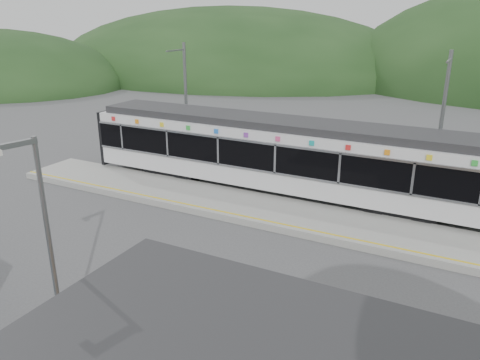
% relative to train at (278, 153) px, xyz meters
% --- Properties ---
extents(ground, '(120.00, 120.00, 0.00)m').
position_rel_train_xyz_m(ground, '(-0.04, -6.00, -2.06)').
color(ground, '#4C4C4F').
rests_on(ground, ground).
extents(hills, '(146.00, 149.00, 26.00)m').
position_rel_train_xyz_m(hills, '(6.15, -0.71, -2.06)').
color(hills, '#1E3D19').
rests_on(hills, ground).
extents(platform, '(26.00, 3.20, 0.30)m').
position_rel_train_xyz_m(platform, '(-0.04, -2.70, -1.91)').
color(platform, '#9E9E99').
rests_on(platform, ground).
extents(yellow_line, '(26.00, 0.10, 0.01)m').
position_rel_train_xyz_m(yellow_line, '(-0.04, -4.00, -1.76)').
color(yellow_line, yellow).
rests_on(yellow_line, platform).
extents(train, '(20.44, 3.01, 3.74)m').
position_rel_train_xyz_m(train, '(0.00, 0.00, 0.00)').
color(train, black).
rests_on(train, ground).
extents(catenary_mast_west, '(0.18, 1.80, 7.00)m').
position_rel_train_xyz_m(catenary_mast_west, '(-7.04, 2.56, 1.58)').
color(catenary_mast_west, slate).
rests_on(catenary_mast_west, ground).
extents(catenary_mast_east, '(0.18, 1.80, 7.00)m').
position_rel_train_xyz_m(catenary_mast_east, '(6.96, 2.56, 1.58)').
color(catenary_mast_east, slate).
rests_on(catenary_mast_east, ground).
extents(lamp_post, '(0.38, 1.06, 5.86)m').
position_rel_train_xyz_m(lamp_post, '(-0.23, -13.65, 1.44)').
color(lamp_post, slate).
rests_on(lamp_post, ground).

